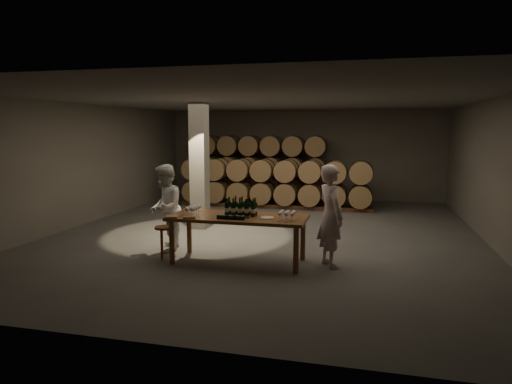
% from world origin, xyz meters
% --- Properties ---
extents(room, '(12.00, 12.00, 12.00)m').
position_xyz_m(room, '(-1.80, 0.20, 1.60)').
color(room, '#514E4C').
rests_on(room, ground).
extents(tasting_table, '(2.60, 1.10, 0.90)m').
position_xyz_m(tasting_table, '(0.00, -2.50, 0.80)').
color(tasting_table, brown).
rests_on(tasting_table, ground).
extents(barrel_stack_back, '(4.70, 0.95, 2.31)m').
position_xyz_m(barrel_stack_back, '(-1.35, 5.20, 1.20)').
color(barrel_stack_back, brown).
rests_on(barrel_stack_back, ground).
extents(barrel_stack_front, '(6.26, 0.95, 1.57)m').
position_xyz_m(barrel_stack_front, '(-0.57, 3.80, 0.83)').
color(barrel_stack_front, brown).
rests_on(barrel_stack_front, ground).
extents(bottle_cluster, '(0.61, 0.24, 0.36)m').
position_xyz_m(bottle_cluster, '(0.04, -2.43, 1.03)').
color(bottle_cluster, black).
rests_on(bottle_cluster, tasting_table).
extents(lying_bottles, '(0.62, 0.08, 0.08)m').
position_xyz_m(lying_bottles, '(-0.03, -2.85, 0.94)').
color(lying_bottles, black).
rests_on(lying_bottles, tasting_table).
extents(glass_cluster_left, '(0.20, 0.42, 0.18)m').
position_xyz_m(glass_cluster_left, '(-0.87, -2.61, 1.03)').
color(glass_cluster_left, silver).
rests_on(glass_cluster_left, tasting_table).
extents(glass_cluster_right, '(0.30, 0.30, 0.16)m').
position_xyz_m(glass_cluster_right, '(0.96, -2.64, 1.02)').
color(glass_cluster_right, silver).
rests_on(glass_cluster_right, tasting_table).
extents(plate, '(0.26, 0.26, 0.01)m').
position_xyz_m(plate, '(0.58, -2.58, 0.91)').
color(plate, silver).
rests_on(plate, tasting_table).
extents(notebook_near, '(0.26, 0.23, 0.03)m').
position_xyz_m(notebook_near, '(-0.83, -2.91, 0.92)').
color(notebook_near, brown).
rests_on(notebook_near, tasting_table).
extents(notebook_corner, '(0.31, 0.35, 0.02)m').
position_xyz_m(notebook_corner, '(-1.18, -2.90, 0.91)').
color(notebook_corner, brown).
rests_on(notebook_corner, tasting_table).
extents(pen, '(0.14, 0.03, 0.01)m').
position_xyz_m(pen, '(-0.77, -2.95, 0.91)').
color(pen, black).
rests_on(pen, tasting_table).
extents(stool, '(0.39, 0.39, 0.65)m').
position_xyz_m(stool, '(-1.46, -2.63, 0.53)').
color(stool, brown).
rests_on(stool, ground).
extents(person_man, '(0.75, 0.83, 1.90)m').
position_xyz_m(person_man, '(1.72, -2.32, 0.95)').
color(person_man, silver).
rests_on(person_man, ground).
extents(person_woman, '(0.90, 1.04, 1.82)m').
position_xyz_m(person_woman, '(-1.71, -2.07, 0.91)').
color(person_woman, white).
rests_on(person_woman, ground).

